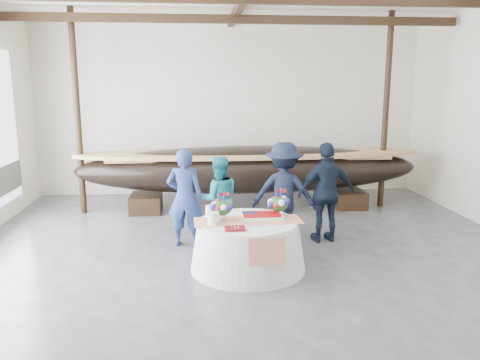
{
  "coord_description": "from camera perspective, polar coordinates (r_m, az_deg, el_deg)",
  "views": [
    {
      "loc": [
        -0.87,
        -6.45,
        2.88
      ],
      "look_at": [
        -0.11,
        1.95,
        1.15
      ],
      "focal_mm": 35.0,
      "sensor_mm": 36.0,
      "label": 1
    }
  ],
  "objects": [
    {
      "name": "floor",
      "position": [
        7.12,
        2.34,
        -12.31
      ],
      "size": [
        10.0,
        12.0,
        0.01
      ],
      "primitive_type": "cube",
      "color": "#3D3D42",
      "rests_on": "ground"
    },
    {
      "name": "wall_back",
      "position": [
        12.5,
        -1.18,
        8.67
      ],
      "size": [
        10.0,
        0.02,
        4.5
      ],
      "primitive_type": "cube",
      "color": "silver",
      "rests_on": "ground"
    },
    {
      "name": "pavilion_structure",
      "position": [
        7.33,
        1.82,
        20.37
      ],
      "size": [
        9.8,
        11.76,
        4.5
      ],
      "color": "black",
      "rests_on": "ground"
    },
    {
      "name": "longboat_display",
      "position": [
        10.86,
        1.14,
        1.35
      ],
      "size": [
        7.98,
        1.6,
        1.5
      ],
      "color": "black",
      "rests_on": "ground"
    },
    {
      "name": "banquet_table",
      "position": [
        7.47,
        0.97,
        -7.89
      ],
      "size": [
        1.82,
        1.82,
        0.78
      ],
      "color": "silver",
      "rests_on": "ground"
    },
    {
      "name": "tabletop_items",
      "position": [
        7.42,
        1.0,
        -3.67
      ],
      "size": [
        1.7,
        0.95,
        0.4
      ],
      "color": "red",
      "rests_on": "banquet_table"
    },
    {
      "name": "guest_woman_blue",
      "position": [
        8.43,
        -6.74,
        -2.15
      ],
      "size": [
        0.71,
        0.52,
        1.79
      ],
      "primitive_type": "imported",
      "rotation": [
        0.0,
        0.0,
        2.99
      ],
      "color": "navy",
      "rests_on": "ground"
    },
    {
      "name": "guest_woman_teal",
      "position": [
        8.67,
        -2.64,
        -2.32
      ],
      "size": [
        0.83,
        0.68,
        1.6
      ],
      "primitive_type": "imported",
      "rotation": [
        0.0,
        0.0,
        3.24
      ],
      "color": "teal",
      "rests_on": "ground"
    },
    {
      "name": "guest_man_left",
      "position": [
        8.69,
        5.37,
        -1.47
      ],
      "size": [
        1.31,
        0.91,
        1.86
      ],
      "primitive_type": "imported",
      "rotation": [
        0.0,
        0.0,
        2.94
      ],
      "color": "black",
      "rests_on": "ground"
    },
    {
      "name": "guest_man_right",
      "position": [
        8.75,
        10.5,
        -1.52
      ],
      "size": [
        1.14,
        0.6,
        1.86
      ],
      "primitive_type": "imported",
      "rotation": [
        0.0,
        0.0,
        3.28
      ],
      "color": "black",
      "rests_on": "ground"
    }
  ]
}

